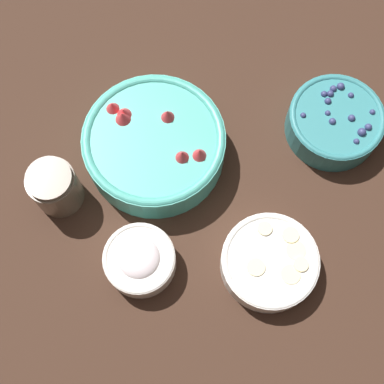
# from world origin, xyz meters

# --- Properties ---
(ground_plane) EXTENTS (4.00, 4.00, 0.00)m
(ground_plane) POSITION_xyz_m (0.00, 0.00, 0.00)
(ground_plane) COLOR #382319
(bowl_strawberries) EXTENTS (0.25, 0.25, 0.09)m
(bowl_strawberries) POSITION_xyz_m (0.13, -0.03, 0.04)
(bowl_strawberries) COLOR #47AD9E
(bowl_strawberries) RESTS_ON ground_plane
(bowl_blueberries) EXTENTS (0.17, 0.17, 0.07)m
(bowl_blueberries) POSITION_xyz_m (-0.17, -0.18, 0.03)
(bowl_blueberries) COLOR teal
(bowl_blueberries) RESTS_ON ground_plane
(bowl_bananas) EXTENTS (0.16, 0.16, 0.05)m
(bowl_bananas) POSITION_xyz_m (-0.13, 0.11, 0.03)
(bowl_bananas) COLOR white
(bowl_bananas) RESTS_ON ground_plane
(bowl_cream) EXTENTS (0.12, 0.12, 0.06)m
(bowl_cream) POSITION_xyz_m (0.08, 0.18, 0.03)
(bowl_cream) COLOR silver
(bowl_cream) RESTS_ON ground_plane
(jar_chocolate) EXTENTS (0.08, 0.08, 0.10)m
(jar_chocolate) POSITION_xyz_m (0.26, 0.11, 0.04)
(jar_chocolate) COLOR brown
(jar_chocolate) RESTS_ON ground_plane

